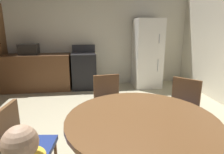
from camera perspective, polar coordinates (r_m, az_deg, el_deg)
name	(u,v)px	position (r m, az deg, el deg)	size (l,w,h in m)	color
ground_plane	(96,154)	(2.58, -4.86, -22.04)	(14.00, 14.00, 0.00)	beige
wall_back	(89,35)	(5.26, -6.91, 12.40)	(5.64, 0.12, 2.70)	silver
kitchen_counter	(29,73)	(5.18, -23.47, 1.22)	(2.02, 0.60, 0.90)	brown
oven_range	(84,70)	(4.98, -8.28, 1.98)	(0.60, 0.60, 1.10)	black
refrigerator	(147,54)	(5.10, 10.46, 6.89)	(0.68, 0.68, 1.76)	white
microwave	(29,49)	(5.08, -23.61, 7.62)	(0.44, 0.32, 0.26)	black
dining_table	(141,133)	(1.82, 8.61, -16.10)	(1.35, 1.35, 0.76)	brown
chair_west	(23,144)	(2.02, -25.13, -17.72)	(0.44, 0.44, 0.87)	brown
chair_northeast	(182,107)	(2.76, 20.15, -8.38)	(0.57, 0.57, 0.87)	brown
chair_north	(109,101)	(2.77, -1.04, -7.32)	(0.46, 0.46, 0.87)	brown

